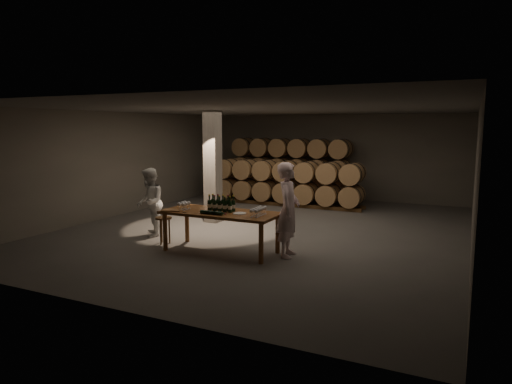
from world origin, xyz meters
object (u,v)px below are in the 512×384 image
at_px(bottle_cluster, 221,205).
at_px(notebook_near, 176,211).
at_px(stool, 164,222).
at_px(plate, 240,213).
at_px(person_man, 288,210).
at_px(person_woman, 150,202).
at_px(tasting_table, 221,216).

bearing_deg(bottle_cluster, notebook_near, -153.08).
bearing_deg(stool, plate, -2.21).
relative_size(person_man, person_woman, 1.16).
distance_m(plate, notebook_near, 1.43).
height_order(person_man, person_woman, person_man).
height_order(bottle_cluster, plate, bottle_cluster).
height_order(tasting_table, notebook_near, notebook_near).
xyz_separation_m(notebook_near, person_woman, (-1.42, 0.86, -0.05)).
xyz_separation_m(tasting_table, person_woman, (-2.32, 0.49, 0.07)).
bearing_deg(stool, notebook_near, -31.66).
bearing_deg(person_woman, tasting_table, 43.88).
distance_m(tasting_table, bottle_cluster, 0.24).
xyz_separation_m(notebook_near, person_man, (2.37, 0.68, 0.09)).
relative_size(tasting_table, bottle_cluster, 4.26).
height_order(tasting_table, person_man, person_man).
xyz_separation_m(tasting_table, person_man, (1.47, 0.31, 0.21)).
height_order(notebook_near, person_woman, person_woman).
distance_m(bottle_cluster, person_woman, 2.35).
xyz_separation_m(tasting_table, stool, (-1.57, 0.04, -0.28)).
distance_m(bottle_cluster, plate, 0.54).
bearing_deg(plate, tasting_table, 175.12).
relative_size(tasting_table, person_man, 1.29).
distance_m(stool, person_man, 3.09).
bearing_deg(person_woman, person_man, 53.03).
bearing_deg(notebook_near, person_woman, 136.40).
xyz_separation_m(plate, person_woman, (-2.82, 0.53, -0.04)).
bearing_deg(plate, person_man, 19.83).
distance_m(tasting_table, person_man, 1.51).
relative_size(stool, person_woman, 0.37).
xyz_separation_m(bottle_cluster, notebook_near, (-0.88, -0.45, -0.11)).
bearing_deg(notebook_near, stool, 135.92).
bearing_deg(plate, notebook_near, -166.56).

